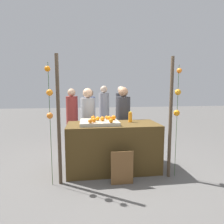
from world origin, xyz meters
The scene contains 24 objects.
ground_plane centered at (0.00, 0.00, 0.00)m, with size 24.00×24.00×0.00m, color #565451.
stall_counter centered at (0.00, 0.00, 0.45)m, with size 1.70×0.78×0.90m, color #4C3819.
orange_tray centered at (-0.26, 0.02, 0.93)m, with size 0.70×0.62×0.06m, color #B2AD99.
orange_0 centered at (-0.10, 0.14, 0.99)m, with size 0.07×0.07×0.07m, color orange.
orange_1 centered at (0.02, 0.05, 1.00)m, with size 0.09×0.09×0.09m, color orange.
orange_2 centered at (-0.29, 0.01, 0.99)m, with size 0.08×0.08×0.08m, color orange.
orange_3 centered at (-0.43, -0.23, 0.99)m, with size 0.08×0.08×0.08m, color orange.
orange_4 centered at (-0.36, -0.15, 0.99)m, with size 0.08×0.08×0.08m, color orange.
orange_5 centered at (-0.07, 0.05, 0.99)m, with size 0.08×0.08×0.08m, color orange.
orange_6 centered at (-0.20, -0.04, 1.00)m, with size 0.09×0.09×0.09m, color orange.
orange_7 centered at (-0.37, 0.09, 1.00)m, with size 0.08×0.08×0.08m, color orange.
orange_8 centered at (-0.07, -0.24, 0.99)m, with size 0.08×0.08×0.08m, color orange.
juice_bottle centered at (0.35, 0.11, 0.99)m, with size 0.07×0.07×0.21m.
chalkboard_sign centered at (0.06, -0.59, 0.27)m, with size 0.37×0.03×0.56m.
vendor_left centered at (-0.46, 0.70, 0.72)m, with size 0.31×0.31×1.55m.
vendor_right centered at (0.32, 0.67, 0.74)m, with size 0.32×0.32×1.58m.
crowd_person_0 centered at (0.07, 2.52, 0.76)m, with size 0.33×0.33×1.63m.
crowd_person_1 centered at (-0.40, 1.79, 0.71)m, with size 0.31×0.31×1.52m.
crowd_person_2 centered at (-0.87, 1.69, 0.72)m, with size 0.31×0.31×1.55m.
crowd_person_3 centered at (0.60, 2.43, 0.75)m, with size 0.32×0.32×1.61m.
canopy_post_left centered at (-0.93, -0.43, 1.04)m, with size 0.06×0.06×2.08m, color #473828.
canopy_post_right centered at (0.93, -0.43, 1.04)m, with size 0.06×0.06×2.08m, color #473828.
garland_strand_left centered at (-1.05, -0.46, 1.43)m, with size 0.11×0.10×1.94m.
garland_strand_right centered at (1.05, -0.42, 1.41)m, with size 0.11×0.10×1.94m.
Camera 1 is at (-0.50, -3.51, 1.55)m, focal length 30.85 mm.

